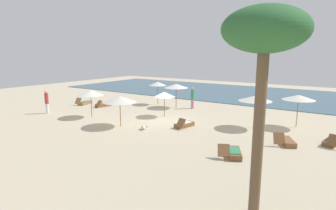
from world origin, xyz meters
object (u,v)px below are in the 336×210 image
(umbrella_6, at_px, (158,84))
(lounger_5, at_px, (103,105))
(umbrella_4, at_px, (176,86))
(person_1, at_px, (193,98))
(lounger_2, at_px, (332,142))
(lounger_4, at_px, (233,153))
(lounger_1, at_px, (286,141))
(umbrella_5, at_px, (120,99))
(umbrella_3, at_px, (91,93))
(lounger_3, at_px, (184,125))
(umbrella_2, at_px, (164,94))
(umbrella_0, at_px, (299,97))
(person_0, at_px, (47,102))
(dog, at_px, (144,127))
(lounger_0, at_px, (84,103))
(umbrella_1, at_px, (255,98))
(palm_1, at_px, (265,37))

(umbrella_6, height_order, lounger_5, umbrella_6)
(umbrella_4, relative_size, person_1, 1.14)
(lounger_2, distance_m, lounger_4, 6.11)
(lounger_1, bearing_deg, umbrella_5, -167.56)
(umbrella_3, height_order, lounger_3, umbrella_3)
(umbrella_2, height_order, umbrella_3, umbrella_3)
(umbrella_0, height_order, umbrella_2, umbrella_0)
(lounger_1, xyz_separation_m, lounger_5, (-16.75, 1.98, -0.00))
(lounger_5, relative_size, person_0, 0.92)
(lounger_1, bearing_deg, lounger_3, -179.67)
(lounger_2, bearing_deg, dog, -162.12)
(lounger_0, bearing_deg, umbrella_1, 2.61)
(person_0, bearing_deg, lounger_5, 70.73)
(lounger_3, distance_m, lounger_4, 5.81)
(umbrella_0, relative_size, lounger_3, 1.29)
(umbrella_0, xyz_separation_m, umbrella_2, (-9.40, -2.38, -0.28))
(umbrella_1, bearing_deg, lounger_4, -82.64)
(umbrella_6, xyz_separation_m, lounger_3, (6.55, -5.94, -1.88))
(umbrella_0, distance_m, lounger_4, 8.02)
(lounger_5, bearing_deg, lounger_0, -173.60)
(umbrella_2, height_order, palm_1, palm_1)
(umbrella_2, relative_size, umbrella_3, 0.92)
(umbrella_1, height_order, lounger_2, umbrella_1)
(umbrella_0, relative_size, lounger_5, 1.26)
(umbrella_4, xyz_separation_m, dog, (2.25, -7.61, -1.87))
(lounger_0, xyz_separation_m, palm_1, (19.67, -9.62, 5.26))
(palm_1, bearing_deg, umbrella_2, 135.96)
(umbrella_1, distance_m, dog, 7.71)
(umbrella_1, bearing_deg, person_1, 152.32)
(lounger_1, relative_size, person_1, 0.89)
(umbrella_2, xyz_separation_m, umbrella_5, (-0.82, -4.18, 0.12))
(lounger_2, distance_m, dog, 11.14)
(lounger_3, bearing_deg, palm_1, -47.78)
(umbrella_6, bearing_deg, umbrella_3, -98.19)
(lounger_3, bearing_deg, lounger_1, 0.33)
(lounger_4, bearing_deg, umbrella_1, 97.36)
(lounger_1, bearing_deg, person_1, 147.12)
(palm_1, relative_size, dog, 10.66)
(umbrella_0, height_order, lounger_3, umbrella_0)
(umbrella_6, relative_size, lounger_4, 1.27)
(umbrella_6, xyz_separation_m, lounger_1, (13.14, -5.90, -1.89))
(person_1, relative_size, palm_1, 0.31)
(lounger_4, distance_m, palm_1, 7.35)
(umbrella_5, xyz_separation_m, lounger_5, (-6.36, 4.27, -1.74))
(umbrella_1, bearing_deg, person_0, -161.84)
(lounger_3, bearing_deg, lounger_2, 8.96)
(umbrella_2, bearing_deg, person_0, -152.40)
(lounger_0, height_order, lounger_3, lounger_3)
(umbrella_6, height_order, lounger_4, umbrella_6)
(umbrella_5, xyz_separation_m, lounger_3, (3.80, 2.25, -1.73))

